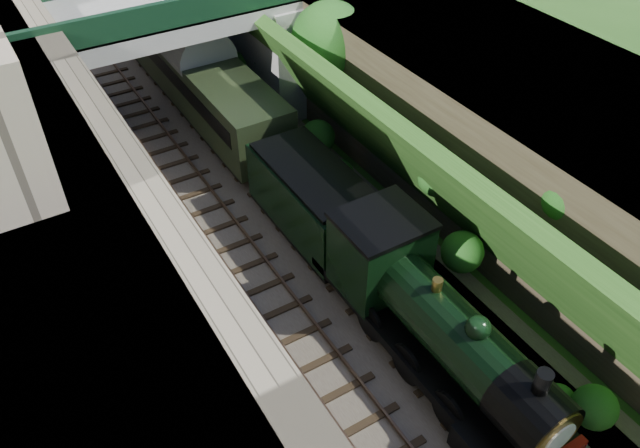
% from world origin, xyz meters
% --- Properties ---
extents(trackbed, '(10.00, 90.00, 0.20)m').
position_xyz_m(trackbed, '(0.00, 20.00, 0.10)').
color(trackbed, '#473F38').
rests_on(trackbed, ground).
extents(retaining_wall, '(1.00, 90.00, 7.00)m').
position_xyz_m(retaining_wall, '(-5.50, 20.00, 3.50)').
color(retaining_wall, '#756B56').
rests_on(retaining_wall, ground).
extents(street_plateau_right, '(8.00, 90.00, 6.25)m').
position_xyz_m(street_plateau_right, '(9.50, 20.00, 3.12)').
color(street_plateau_right, '#262628').
rests_on(street_plateau_right, ground).
extents(embankment_slope, '(4.29, 90.00, 6.36)m').
position_xyz_m(embankment_slope, '(4.98, 17.69, 2.72)').
color(embankment_slope, '#1E4714').
rests_on(embankment_slope, ground).
extents(track_left, '(2.50, 90.00, 0.20)m').
position_xyz_m(track_left, '(-2.00, 20.00, 0.25)').
color(track_left, black).
rests_on(track_left, trackbed).
extents(track_right, '(2.50, 90.00, 0.20)m').
position_xyz_m(track_right, '(1.20, 20.00, 0.25)').
color(track_right, black).
rests_on(track_right, trackbed).
extents(road_bridge, '(16.00, 6.40, 7.25)m').
position_xyz_m(road_bridge, '(0.94, 24.00, 4.08)').
color(road_bridge, gray).
rests_on(road_bridge, ground).
extents(tree, '(3.60, 3.80, 6.60)m').
position_xyz_m(tree, '(5.91, 19.28, 4.65)').
color(tree, black).
rests_on(tree, ground).
extents(locomotive, '(3.10, 10.22, 3.83)m').
position_xyz_m(locomotive, '(1.20, 5.55, 1.89)').
color(locomotive, black).
rests_on(locomotive, trackbed).
extents(tender, '(2.70, 6.00, 3.05)m').
position_xyz_m(tender, '(1.20, 12.91, 1.62)').
color(tender, black).
rests_on(tender, trackbed).
extents(coach_front, '(2.90, 18.00, 3.70)m').
position_xyz_m(coach_front, '(1.20, 25.51, 2.05)').
color(coach_front, black).
rests_on(coach_front, trackbed).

